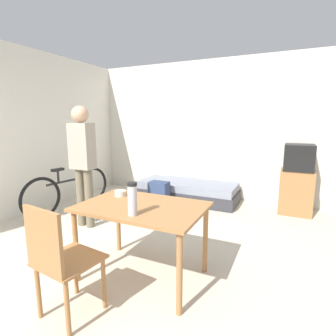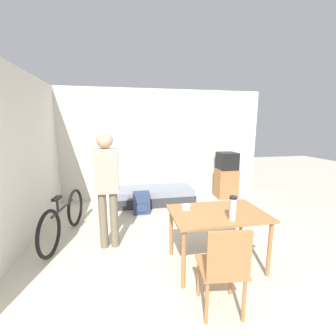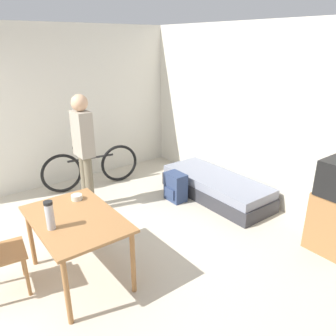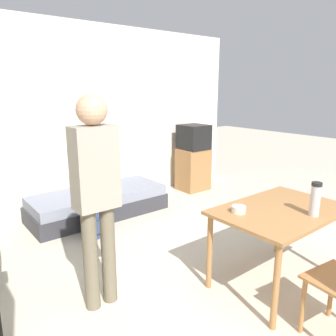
# 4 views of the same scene
# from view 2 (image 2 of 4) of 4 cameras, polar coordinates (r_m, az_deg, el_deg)

# --- Properties ---
(ground_plane) EXTENTS (20.00, 20.00, 0.00)m
(ground_plane) POSITION_cam_2_polar(r_m,az_deg,el_deg) (2.61, 10.88, -34.04)
(ground_plane) COLOR beige
(wall_back) EXTENTS (5.54, 0.06, 2.70)m
(wall_back) POSITION_cam_2_polar(r_m,az_deg,el_deg) (5.68, -3.49, 5.91)
(wall_back) COLOR silver
(wall_back) RESTS_ON ground_plane
(wall_left) EXTENTS (0.06, 4.88, 2.70)m
(wall_left) POSITION_cam_2_polar(r_m,az_deg,el_deg) (3.98, -33.90, 1.98)
(wall_left) COLOR silver
(wall_left) RESTS_ON ground_plane
(daybed) EXTENTS (1.92, 0.77, 0.36)m
(daybed) POSITION_cam_2_polar(r_m,az_deg,el_deg) (5.41, -3.86, -7.02)
(daybed) COLOR #333338
(daybed) RESTS_ON ground_plane
(tv) EXTENTS (0.51, 0.45, 1.16)m
(tv) POSITION_cam_2_polar(r_m,az_deg,el_deg) (5.91, 14.62, -1.83)
(tv) COLOR #9E6B3D
(tv) RESTS_ON ground_plane
(dining_table) EXTENTS (1.20, 0.80, 0.74)m
(dining_table) POSITION_cam_2_polar(r_m,az_deg,el_deg) (3.03, 12.44, -12.42)
(dining_table) COLOR #9E6B3D
(dining_table) RESTS_ON ground_plane
(wooden_chair) EXTENTS (0.48, 0.48, 0.94)m
(wooden_chair) POSITION_cam_2_polar(r_m,az_deg,el_deg) (2.36, 14.12, -23.07)
(wooden_chair) COLOR #9E6B3D
(wooden_chair) RESTS_ON ground_plane
(bicycle) EXTENTS (0.30, 1.69, 0.77)m
(bicycle) POSITION_cam_2_polar(r_m,az_deg,el_deg) (4.10, -24.92, -11.46)
(bicycle) COLOR black
(bicycle) RESTS_ON ground_plane
(person_standing) EXTENTS (0.34, 0.23, 1.75)m
(person_standing) POSITION_cam_2_polar(r_m,az_deg,el_deg) (3.39, -15.30, -3.37)
(person_standing) COLOR #6B604C
(person_standing) RESTS_ON ground_plane
(thermos_flask) EXTENTS (0.08, 0.08, 0.29)m
(thermos_flask) POSITION_cam_2_polar(r_m,az_deg,el_deg) (2.75, 16.15, -9.53)
(thermos_flask) COLOR #B7B7BC
(thermos_flask) RESTS_ON dining_table
(mate_bowl) EXTENTS (0.12, 0.12, 0.06)m
(mate_bowl) POSITION_cam_2_polar(r_m,az_deg,el_deg) (3.02, 4.61, -9.86)
(mate_bowl) COLOR beige
(mate_bowl) RESTS_ON dining_table
(backpack) EXTENTS (0.34, 0.26, 0.46)m
(backpack) POSITION_cam_2_polar(r_m,az_deg,el_deg) (4.80, -6.76, -8.79)
(backpack) COLOR navy
(backpack) RESTS_ON ground_plane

